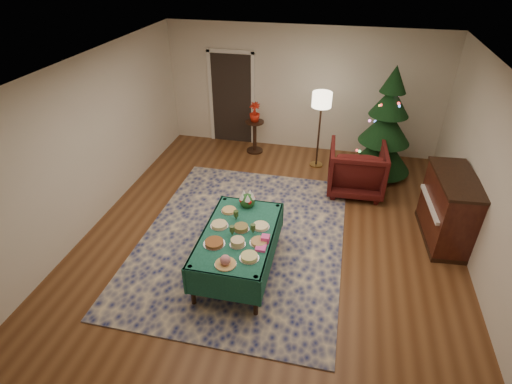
% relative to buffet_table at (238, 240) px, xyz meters
% --- Properties ---
extents(room_shell, '(7.00, 7.00, 7.00)m').
position_rel_buffet_table_xyz_m(room_shell, '(0.31, 0.81, 0.81)').
color(room_shell, '#593319').
rests_on(room_shell, ground).
extents(doorway, '(1.08, 0.04, 2.16)m').
position_rel_buffet_table_xyz_m(doorway, '(-1.29, 4.29, 0.55)').
color(doorway, black).
rests_on(doorway, ground).
extents(rug, '(3.21, 4.21, 0.02)m').
position_rel_buffet_table_xyz_m(rug, '(-0.13, 0.71, -0.53)').
color(rug, '#151D50').
rests_on(rug, ground).
extents(buffet_table, '(1.03, 1.74, 0.67)m').
position_rel_buffet_table_xyz_m(buffet_table, '(0.00, 0.00, 0.00)').
color(buffet_table, black).
rests_on(buffet_table, ground).
extents(platter_0, '(0.28, 0.28, 0.15)m').
position_rel_buffet_table_xyz_m(platter_0, '(0.01, -0.66, 0.19)').
color(platter_0, silver).
rests_on(platter_0, buffet_table).
extents(platter_1, '(0.26, 0.26, 0.06)m').
position_rel_buffet_table_xyz_m(platter_1, '(0.27, -0.48, 0.16)').
color(platter_1, silver).
rests_on(platter_1, buffet_table).
extents(platter_2, '(0.30, 0.30, 0.05)m').
position_rel_buffet_table_xyz_m(platter_2, '(-0.25, -0.31, 0.16)').
color(platter_2, silver).
rests_on(platter_2, buffet_table).
extents(platter_3, '(0.22, 0.22, 0.09)m').
position_rel_buffet_table_xyz_m(platter_3, '(0.06, -0.25, 0.18)').
color(platter_3, silver).
rests_on(platter_3, buffet_table).
extents(platter_4, '(0.26, 0.26, 0.04)m').
position_rel_buffet_table_xyz_m(platter_4, '(0.33, -0.15, 0.15)').
color(platter_4, silver).
rests_on(platter_4, buffet_table).
extents(platter_5, '(0.26, 0.26, 0.05)m').
position_rel_buffet_table_xyz_m(platter_5, '(-0.30, 0.09, 0.16)').
color(platter_5, silver).
rests_on(platter_5, buffet_table).
extents(platter_6, '(0.23, 0.23, 0.06)m').
position_rel_buffet_table_xyz_m(platter_6, '(0.02, 0.08, 0.16)').
color(platter_6, silver).
rests_on(platter_6, buffet_table).
extents(platter_7, '(0.26, 0.26, 0.04)m').
position_rel_buffet_table_xyz_m(platter_7, '(0.28, 0.20, 0.15)').
color(platter_7, silver).
rests_on(platter_7, buffet_table).
extents(platter_8, '(0.24, 0.24, 0.04)m').
position_rel_buffet_table_xyz_m(platter_8, '(-0.27, 0.47, 0.15)').
color(platter_8, silver).
rests_on(platter_8, buffet_table).
extents(goblet_0, '(0.07, 0.07, 0.16)m').
position_rel_buffet_table_xyz_m(goblet_0, '(-0.11, 0.29, 0.22)').
color(goblet_0, '#2D471E').
rests_on(goblet_0, buffet_table).
extents(goblet_1, '(0.07, 0.07, 0.16)m').
position_rel_buffet_table_xyz_m(goblet_1, '(0.21, 0.03, 0.22)').
color(goblet_1, '#2D471E').
rests_on(goblet_1, buffet_table).
extents(goblet_2, '(0.07, 0.07, 0.16)m').
position_rel_buffet_table_xyz_m(goblet_2, '(-0.06, -0.08, 0.22)').
color(goblet_2, '#2D471E').
rests_on(goblet_2, buffet_table).
extents(napkin_stack, '(0.14, 0.14, 0.04)m').
position_rel_buffet_table_xyz_m(napkin_stack, '(0.38, -0.27, 0.15)').
color(napkin_stack, '#F443A4').
rests_on(napkin_stack, buffet_table).
extents(gift_box, '(0.11, 0.11, 0.09)m').
position_rel_buffet_table_xyz_m(gift_box, '(0.41, -0.10, 0.18)').
color(gift_box, '#FA459E').
rests_on(gift_box, buffet_table).
extents(centerpiece, '(0.24, 0.24, 0.28)m').
position_rel_buffet_table_xyz_m(centerpiece, '(-0.03, 0.67, 0.25)').
color(centerpiece, '#1E4C1E').
rests_on(centerpiece, buffet_table).
extents(armchair, '(1.06, 1.00, 1.05)m').
position_rel_buffet_table_xyz_m(armchair, '(1.60, 2.61, -0.02)').
color(armchair, '#43100E').
rests_on(armchair, ground).
extents(floor_lamp, '(0.39, 0.39, 1.61)m').
position_rel_buffet_table_xyz_m(floor_lamp, '(0.80, 3.48, 0.83)').
color(floor_lamp, '#A57F3F').
rests_on(floor_lamp, ground).
extents(side_table, '(0.41, 0.41, 0.74)m').
position_rel_buffet_table_xyz_m(side_table, '(-0.65, 3.84, -0.18)').
color(side_table, black).
rests_on(side_table, ground).
extents(potted_plant, '(0.24, 0.43, 0.24)m').
position_rel_buffet_table_xyz_m(potted_plant, '(-0.65, 3.84, 0.31)').
color(potted_plant, red).
rests_on(potted_plant, side_table).
extents(christmas_tree, '(1.47, 1.47, 2.22)m').
position_rel_buffet_table_xyz_m(christmas_tree, '(2.09, 3.43, 0.46)').
color(christmas_tree, black).
rests_on(christmas_tree, ground).
extents(piano, '(0.71, 1.35, 1.14)m').
position_rel_buffet_table_xyz_m(piano, '(3.02, 1.44, 0.01)').
color(piano, black).
rests_on(piano, ground).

